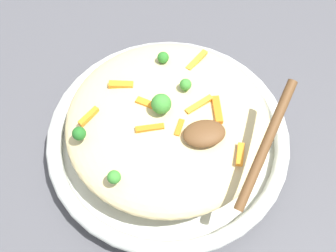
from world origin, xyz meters
TOP-DOWN VIEW (x-y plane):
  - ground_plane at (0.00, 0.00)m, footprint 2.40×2.40m
  - serving_bowl at (0.00, 0.00)m, footprint 0.36×0.36m
  - pasta_mound at (0.00, 0.00)m, footprint 0.29×0.29m
  - carrot_piece_0 at (-0.11, 0.01)m, footprint 0.03×0.03m
  - carrot_piece_1 at (0.08, -0.08)m, footprint 0.02×0.03m
  - carrot_piece_2 at (0.06, 0.08)m, footprint 0.04×0.04m
  - carrot_piece_3 at (0.01, -0.03)m, footprint 0.02×0.03m
  - carrot_piece_4 at (-0.06, 0.05)m, footprint 0.04×0.02m
  - carrot_piece_5 at (0.07, -0.01)m, footprint 0.01×0.04m
  - carrot_piece_6 at (-0.03, 0.02)m, footprint 0.03×0.02m
  - carrot_piece_7 at (0.04, -0.00)m, footprint 0.04×0.03m
  - carrot_piece_8 at (-0.03, -0.02)m, footprint 0.04×0.01m
  - broccoli_floret_0 at (0.01, 0.09)m, footprint 0.02×0.02m
  - broccoli_floret_1 at (-0.01, -0.00)m, footprint 0.03×0.03m
  - broccoli_floret_2 at (-0.12, -0.02)m, footprint 0.02×0.02m
  - broccoli_floret_3 at (0.03, 0.03)m, footprint 0.02×0.02m
  - broccoli_floret_4 at (-0.08, -0.09)m, footprint 0.02×0.02m
  - serving_spoon at (0.06, -0.07)m, footprint 0.14×0.13m

SIDE VIEW (x-z plane):
  - ground_plane at x=0.00m, z-range 0.00..0.00m
  - serving_bowl at x=0.00m, z-range 0.00..0.05m
  - pasta_mound at x=0.00m, z-range 0.05..0.11m
  - carrot_piece_2 at x=0.06m, z-range 0.10..0.11m
  - carrot_piece_1 at x=0.08m, z-range 0.10..0.11m
  - carrot_piece_0 at x=-0.11m, z-range 0.10..0.11m
  - carrot_piece_4 at x=-0.06m, z-range 0.10..0.11m
  - carrot_piece_3 at x=0.01m, z-range 0.11..0.11m
  - carrot_piece_7 at x=0.04m, z-range 0.10..0.11m
  - carrot_piece_5 at x=0.07m, z-range 0.10..0.11m
  - carrot_piece_8 at x=-0.03m, z-range 0.11..0.11m
  - carrot_piece_6 at x=-0.03m, z-range 0.11..0.11m
  - broccoli_floret_0 at x=0.01m, z-range 0.10..0.12m
  - broccoli_floret_4 at x=-0.08m, z-range 0.10..0.12m
  - broccoli_floret_2 at x=-0.12m, z-range 0.10..0.12m
  - broccoli_floret_3 at x=0.03m, z-range 0.11..0.13m
  - broccoli_floret_1 at x=-0.01m, z-range 0.11..0.14m
  - serving_spoon at x=0.06m, z-range 0.09..0.17m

